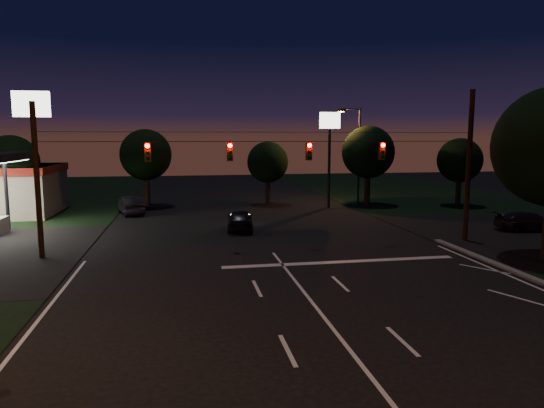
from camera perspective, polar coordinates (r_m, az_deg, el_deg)
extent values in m
plane|color=black|center=(13.64, 11.61, -19.38)|extent=(140.00, 140.00, 0.00)
cube|color=silver|center=(24.76, 8.11, -6.76)|extent=(12.00, 0.50, 0.01)
cylinder|color=black|center=(31.68, 21.71, -4.04)|extent=(0.30, 0.30, 9.00)
cylinder|color=black|center=(27.91, -25.42, -5.80)|extent=(0.28, 0.28, 8.00)
cylinder|color=black|center=(26.63, -0.25, 7.38)|extent=(24.00, 0.03, 0.03)
cylinder|color=black|center=(26.63, -0.25, 8.45)|extent=(24.00, 0.02, 0.02)
cube|color=#3F3307|center=(26.29, -14.41, 5.93)|extent=(0.32, 0.26, 1.00)
sphere|color=#FF0705|center=(26.12, -14.46, 6.64)|extent=(0.22, 0.22, 0.22)
sphere|color=black|center=(26.13, -14.44, 5.92)|extent=(0.20, 0.20, 0.20)
sphere|color=black|center=(26.14, -14.41, 5.20)|extent=(0.20, 0.20, 0.20)
cube|color=#3F3307|center=(26.34, -4.99, 6.15)|extent=(0.32, 0.26, 1.00)
sphere|color=#FF0705|center=(26.17, -4.96, 6.86)|extent=(0.22, 0.22, 0.22)
sphere|color=black|center=(26.18, -4.96, 6.14)|extent=(0.20, 0.20, 0.20)
sphere|color=black|center=(26.19, -4.95, 5.42)|extent=(0.20, 0.20, 0.20)
cube|color=#3F3307|center=(27.11, 4.36, 6.20)|extent=(0.32, 0.26, 1.00)
sphere|color=#FF0705|center=(26.95, 4.46, 6.89)|extent=(0.22, 0.22, 0.22)
sphere|color=black|center=(26.96, 4.45, 6.19)|extent=(0.20, 0.20, 0.20)
sphere|color=black|center=(26.97, 4.44, 5.49)|extent=(0.20, 0.20, 0.20)
cube|color=#3F3307|center=(28.51, 12.80, 6.11)|extent=(0.32, 0.26, 1.00)
sphere|color=#FF0705|center=(28.36, 12.95, 6.76)|extent=(0.22, 0.22, 0.22)
sphere|color=black|center=(28.36, 12.93, 6.10)|extent=(0.20, 0.20, 0.20)
sphere|color=black|center=(28.37, 12.91, 5.43)|extent=(0.20, 0.20, 0.20)
cylinder|color=black|center=(37.33, -28.77, 1.00)|extent=(0.24, 0.24, 4.80)
cylinder|color=black|center=(34.58, -26.01, 2.95)|extent=(0.24, 0.24, 7.50)
cube|color=white|center=(34.56, -26.47, 10.49)|extent=(2.20, 0.30, 1.60)
cylinder|color=black|center=(43.21, 6.73, 4.17)|extent=(0.24, 0.24, 7.00)
cube|color=white|center=(43.15, 6.82, 9.74)|extent=(1.80, 0.30, 1.40)
cylinder|color=black|center=(46.18, 10.19, 5.57)|extent=(0.20, 0.20, 9.00)
cylinder|color=black|center=(45.91, 9.25, 10.95)|extent=(1.80, 0.12, 0.12)
cube|color=black|center=(45.61, 8.17, 10.87)|extent=(0.60, 0.35, 0.22)
cube|color=orange|center=(45.61, 8.16, 10.72)|extent=(0.45, 0.25, 0.04)
sphere|color=black|center=(27.79, 29.03, 5.65)|extent=(4.20, 4.20, 4.20)
cylinder|color=black|center=(43.56, -28.11, 0.69)|extent=(0.49, 0.49, 3.00)
sphere|color=black|center=(43.35, -28.35, 4.39)|extent=(4.20, 4.20, 4.20)
sphere|color=black|center=(43.53, -27.68, 4.27)|extent=(3.15, 3.15, 3.15)
sphere|color=black|center=(43.68, -28.78, 4.25)|extent=(2.94, 2.94, 2.94)
cylinder|color=black|center=(45.56, -14.51, 1.79)|extent=(0.52, 0.52, 3.25)
sphere|color=black|center=(45.36, -14.64, 5.63)|extent=(4.60, 4.60, 4.60)
sphere|color=black|center=(45.68, -14.02, 5.49)|extent=(3.45, 3.45, 3.45)
sphere|color=black|center=(45.63, -15.19, 5.49)|extent=(3.22, 3.22, 3.22)
cylinder|color=black|center=(45.13, -0.52, 1.67)|extent=(0.47, 0.47, 2.75)
sphere|color=black|center=(44.93, -0.52, 4.94)|extent=(3.80, 3.80, 3.80)
sphere|color=black|center=(45.28, -0.11, 4.82)|extent=(2.85, 2.85, 2.85)
sphere|color=black|center=(45.06, -1.04, 4.84)|extent=(2.66, 2.66, 2.66)
cylinder|color=black|center=(45.61, 11.14, 1.99)|extent=(0.53, 0.53, 3.40)
sphere|color=black|center=(45.41, 11.24, 6.01)|extent=(4.80, 4.80, 4.80)
sphere|color=black|center=(45.93, 11.63, 5.84)|extent=(3.60, 3.60, 3.60)
sphere|color=black|center=(45.46, 10.56, 5.89)|extent=(3.36, 3.36, 3.36)
cylinder|color=black|center=(47.42, 21.06, 1.53)|extent=(0.48, 0.48, 2.90)
sphere|color=black|center=(47.23, 21.22, 4.82)|extent=(4.00, 4.00, 4.00)
sphere|color=black|center=(47.70, 21.44, 4.69)|extent=(3.00, 3.00, 3.00)
sphere|color=black|center=(47.20, 20.67, 4.74)|extent=(2.80, 2.80, 2.80)
imported|color=black|center=(32.72, -3.77, -1.87)|extent=(2.15, 4.34, 1.42)
imported|color=black|center=(41.22, -16.29, -0.13)|extent=(2.68, 4.72, 1.47)
imported|color=black|center=(36.63, 28.11, -1.84)|extent=(4.79, 2.82, 1.30)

